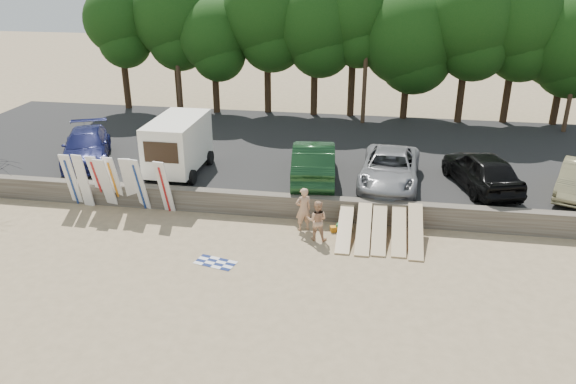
{
  "coord_description": "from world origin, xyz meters",
  "views": [
    {
      "loc": [
        3.0,
        -18.73,
        10.44
      ],
      "look_at": [
        -0.62,
        3.0,
        1.14
      ],
      "focal_mm": 35.0,
      "sensor_mm": 36.0,
      "label": 1
    }
  ],
  "objects_px": {
    "car_3": "(482,170)",
    "beachgoer_b": "(317,220)",
    "box_trailer": "(178,143)",
    "beachgoer_a": "(303,209)",
    "cooler": "(341,227)",
    "car_0": "(86,146)",
    "car_1": "(314,161)",
    "car_2": "(390,168)"
  },
  "relations": [
    {
      "from": "car_1",
      "to": "box_trailer",
      "type": "bearing_deg",
      "value": -4.48
    },
    {
      "from": "cooler",
      "to": "car_0",
      "type": "bearing_deg",
      "value": 174.48
    },
    {
      "from": "car_3",
      "to": "cooler",
      "type": "bearing_deg",
      "value": 16.97
    },
    {
      "from": "car_2",
      "to": "beachgoer_a",
      "type": "xyz_separation_m",
      "value": [
        -3.43,
        -3.89,
        -0.54
      ]
    },
    {
      "from": "car_0",
      "to": "cooler",
      "type": "xyz_separation_m",
      "value": [
        13.38,
        -4.46,
        -1.33
      ]
    },
    {
      "from": "car_2",
      "to": "beachgoer_b",
      "type": "distance_m",
      "value": 5.45
    },
    {
      "from": "car_3",
      "to": "cooler",
      "type": "height_order",
      "value": "car_3"
    },
    {
      "from": "car_2",
      "to": "cooler",
      "type": "distance_m",
      "value": 4.4
    },
    {
      "from": "box_trailer",
      "to": "car_1",
      "type": "distance_m",
      "value": 6.54
    },
    {
      "from": "box_trailer",
      "to": "car_0",
      "type": "height_order",
      "value": "box_trailer"
    },
    {
      "from": "box_trailer",
      "to": "cooler",
      "type": "height_order",
      "value": "box_trailer"
    },
    {
      "from": "car_3",
      "to": "beachgoer_b",
      "type": "height_order",
      "value": "car_3"
    },
    {
      "from": "box_trailer",
      "to": "car_0",
      "type": "relative_size",
      "value": 0.78
    },
    {
      "from": "beachgoer_a",
      "to": "beachgoer_b",
      "type": "bearing_deg",
      "value": 102.56
    },
    {
      "from": "car_2",
      "to": "car_3",
      "type": "height_order",
      "value": "car_3"
    },
    {
      "from": "cooler",
      "to": "box_trailer",
      "type": "bearing_deg",
      "value": 168.83
    },
    {
      "from": "box_trailer",
      "to": "beachgoer_b",
      "type": "relative_size",
      "value": 2.56
    },
    {
      "from": "car_0",
      "to": "car_1",
      "type": "xyz_separation_m",
      "value": [
        11.74,
        -0.62,
        0.12
      ]
    },
    {
      "from": "car_0",
      "to": "beachgoer_b",
      "type": "relative_size",
      "value": 3.26
    },
    {
      "from": "car_0",
      "to": "car_3",
      "type": "height_order",
      "value": "car_3"
    },
    {
      "from": "box_trailer",
      "to": "beachgoer_b",
      "type": "bearing_deg",
      "value": -31.59
    },
    {
      "from": "car_1",
      "to": "cooler",
      "type": "bearing_deg",
      "value": 107.01
    },
    {
      "from": "box_trailer",
      "to": "car_1",
      "type": "relative_size",
      "value": 0.77
    },
    {
      "from": "beachgoer_b",
      "to": "car_0",
      "type": "bearing_deg",
      "value": -21.58
    },
    {
      "from": "car_1",
      "to": "beachgoer_b",
      "type": "relative_size",
      "value": 3.31
    },
    {
      "from": "car_1",
      "to": "beachgoer_b",
      "type": "height_order",
      "value": "car_1"
    },
    {
      "from": "box_trailer",
      "to": "car_2",
      "type": "height_order",
      "value": "box_trailer"
    },
    {
      "from": "car_1",
      "to": "beachgoer_a",
      "type": "xyz_separation_m",
      "value": [
        0.08,
        -3.96,
        -0.68
      ]
    },
    {
      "from": "cooler",
      "to": "beachgoer_a",
      "type": "bearing_deg",
      "value": -162.43
    },
    {
      "from": "car_0",
      "to": "car_1",
      "type": "height_order",
      "value": "car_1"
    },
    {
      "from": "car_0",
      "to": "beachgoer_a",
      "type": "xyz_separation_m",
      "value": [
        11.82,
        -4.58,
        -0.56
      ]
    },
    {
      "from": "car_3",
      "to": "car_2",
      "type": "bearing_deg",
      "value": -13.71
    },
    {
      "from": "box_trailer",
      "to": "beachgoer_b",
      "type": "xyz_separation_m",
      "value": [
        7.24,
        -4.52,
        -1.37
      ]
    },
    {
      "from": "car_1",
      "to": "cooler",
      "type": "distance_m",
      "value": 4.41
    },
    {
      "from": "car_2",
      "to": "beachgoer_b",
      "type": "relative_size",
      "value": 3.35
    },
    {
      "from": "car_2",
      "to": "box_trailer",
      "type": "bearing_deg",
      "value": -175.26
    },
    {
      "from": "car_3",
      "to": "beachgoer_a",
      "type": "relative_size",
      "value": 2.75
    },
    {
      "from": "cooler",
      "to": "car_1",
      "type": "bearing_deg",
      "value": 126.07
    },
    {
      "from": "car_0",
      "to": "beachgoer_b",
      "type": "bearing_deg",
      "value": -46.4
    },
    {
      "from": "beachgoer_a",
      "to": "car_2",
      "type": "bearing_deg",
      "value": -159.64
    },
    {
      "from": "beachgoer_a",
      "to": "cooler",
      "type": "bearing_deg",
      "value": 156.45
    },
    {
      "from": "box_trailer",
      "to": "car_3",
      "type": "xyz_separation_m",
      "value": [
        14.09,
        0.35,
        -0.63
      ]
    }
  ]
}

